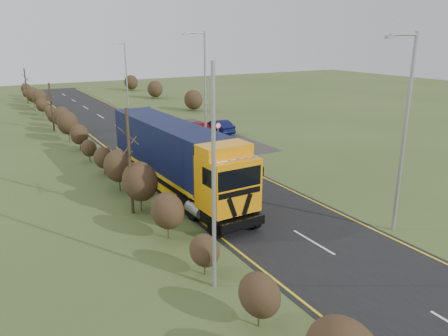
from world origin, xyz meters
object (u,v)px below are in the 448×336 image
car_blue_sedan (218,127)px  car_red_hatchback (198,128)px  lorry (176,153)px  streetlight_near (404,127)px  speed_sign (218,129)px

car_blue_sedan → car_red_hatchback: bearing=-17.7°
car_red_hatchback → lorry: bearing=57.6°
streetlight_near → speed_sign: size_ratio=4.67×
lorry → car_red_hatchback: 17.09m
car_red_hatchback → streetlight_near: 26.09m
speed_sign → lorry: bearing=-131.3°
car_red_hatchback → car_blue_sedan: 2.10m
lorry → car_red_hatchback: lorry is taller
car_red_hatchback → speed_sign: speed_sign is taller
car_red_hatchback → car_blue_sedan: (2.03, -0.54, -0.00)m
lorry → speed_sign: bearing=46.8°
car_red_hatchback → streetlight_near: bearing=85.4°
speed_sign → streetlight_near: bearing=-93.2°
car_red_hatchback → speed_sign: (-0.43, -4.95, 0.76)m
car_red_hatchback → car_blue_sedan: bearing=164.1°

